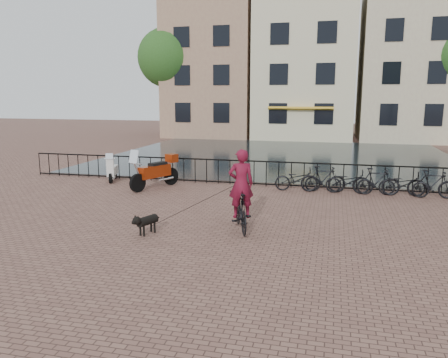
% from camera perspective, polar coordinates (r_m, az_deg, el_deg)
% --- Properties ---
extents(ground, '(100.00, 100.00, 0.00)m').
position_cam_1_polar(ground, '(10.30, -4.12, -9.66)').
color(ground, brown).
rests_on(ground, ground).
extents(canal_water, '(20.00, 20.00, 0.00)m').
position_cam_1_polar(canal_water, '(26.87, 7.44, 3.08)').
color(canal_water, black).
rests_on(canal_water, ground).
extents(railing, '(20.00, 0.05, 1.02)m').
position_cam_1_polar(railing, '(17.70, 3.94, 0.76)').
color(railing, black).
rests_on(railing, ground).
extents(canal_house_left, '(7.50, 9.00, 12.80)m').
position_cam_1_polar(canal_house_left, '(40.64, -1.04, 14.83)').
color(canal_house_left, '#956B57').
rests_on(canal_house_left, ground).
extents(canal_house_mid, '(8.00, 9.50, 11.80)m').
position_cam_1_polar(canal_house_mid, '(39.30, 10.65, 14.06)').
color(canal_house_mid, beige).
rests_on(canal_house_mid, ground).
extents(canal_house_right, '(7.00, 9.00, 13.30)m').
position_cam_1_polar(canal_house_right, '(39.65, 22.69, 14.48)').
color(canal_house_right, tan).
rests_on(canal_house_right, ground).
extents(tree_far_left, '(5.04, 5.04, 9.27)m').
position_cam_1_polar(tree_far_left, '(38.91, -7.41, 15.41)').
color(tree_far_left, black).
rests_on(tree_far_left, ground).
extents(cyclist, '(1.16, 1.97, 2.59)m').
position_cam_1_polar(cyclist, '(11.71, 2.23, -2.08)').
color(cyclist, black).
rests_on(cyclist, ground).
extents(dog, '(0.58, 0.91, 0.59)m').
position_cam_1_polar(dog, '(11.72, -9.98, -5.72)').
color(dog, black).
rests_on(dog, ground).
extents(motorcycle, '(1.46, 2.33, 1.65)m').
position_cam_1_polar(motorcycle, '(17.27, -9.04, 1.47)').
color(motorcycle, '#93290A').
rests_on(motorcycle, ground).
extents(scooter, '(0.82, 1.45, 1.30)m').
position_cam_1_polar(scooter, '(19.19, -14.36, 1.67)').
color(scooter, silver).
rests_on(scooter, ground).
extents(parked_bike_0, '(1.77, 0.78, 0.90)m').
position_cam_1_polar(parked_bike_0, '(16.90, 9.59, -0.04)').
color(parked_bike_0, black).
rests_on(parked_bike_0, ground).
extents(parked_bike_1, '(1.71, 0.65, 1.00)m').
position_cam_1_polar(parked_bike_1, '(16.85, 12.82, -0.02)').
color(parked_bike_1, black).
rests_on(parked_bike_1, ground).
extents(parked_bike_2, '(1.73, 0.63, 0.90)m').
position_cam_1_polar(parked_bike_2, '(16.87, 16.03, -0.33)').
color(parked_bike_2, black).
rests_on(parked_bike_2, ground).
extents(parked_bike_3, '(1.67, 0.48, 1.00)m').
position_cam_1_polar(parked_bike_3, '(16.92, 19.26, -0.32)').
color(parked_bike_3, black).
rests_on(parked_bike_3, ground).
extents(parked_bike_4, '(1.77, 0.80, 0.90)m').
position_cam_1_polar(parked_bike_4, '(17.05, 22.42, -0.62)').
color(parked_bike_4, black).
rests_on(parked_bike_4, ground).
extents(parked_bike_5, '(1.70, 0.61, 1.00)m').
position_cam_1_polar(parked_bike_5, '(17.20, 25.56, -0.60)').
color(parked_bike_5, black).
rests_on(parked_bike_5, ground).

